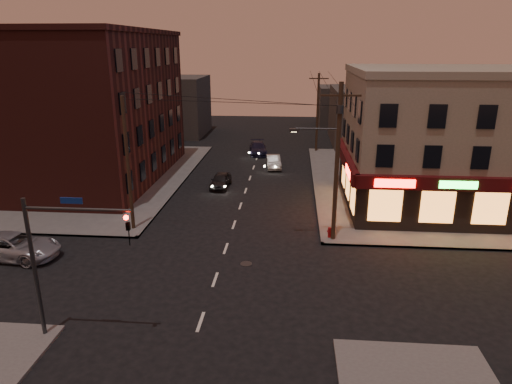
# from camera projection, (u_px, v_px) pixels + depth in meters

# --- Properties ---
(ground) EXTENTS (120.00, 120.00, 0.00)m
(ground) POSITION_uv_depth(u_px,v_px,m) (215.00, 280.00, 24.86)
(ground) COLOR black
(ground) RESTS_ON ground
(sidewalk_ne) EXTENTS (24.00, 28.00, 0.15)m
(sidewalk_ne) POSITION_uv_depth(u_px,v_px,m) (446.00, 185.00, 41.43)
(sidewalk_ne) COLOR #514F4C
(sidewalk_ne) RESTS_ON ground
(sidewalk_nw) EXTENTS (24.00, 28.00, 0.15)m
(sidewalk_nw) POSITION_uv_depth(u_px,v_px,m) (65.00, 176.00, 44.27)
(sidewalk_nw) COLOR #514F4C
(sidewalk_nw) RESTS_ON ground
(pizza_building) EXTENTS (15.85, 12.85, 10.50)m
(pizza_building) POSITION_uv_depth(u_px,v_px,m) (450.00, 139.00, 34.69)
(pizza_building) COLOR gray
(pizza_building) RESTS_ON sidewalk_ne
(brick_apartment) EXTENTS (12.00, 20.00, 13.00)m
(brick_apartment) POSITION_uv_depth(u_px,v_px,m) (92.00, 108.00, 41.97)
(brick_apartment) COLOR #471A16
(brick_apartment) RESTS_ON sidewalk_nw
(bg_building_ne_a) EXTENTS (10.00, 12.00, 7.00)m
(bg_building_ne_a) POSITION_uv_depth(u_px,v_px,m) (371.00, 116.00, 58.71)
(bg_building_ne_a) COLOR #3F3D3A
(bg_building_ne_a) RESTS_ON ground
(bg_building_nw) EXTENTS (9.00, 10.00, 8.00)m
(bg_building_nw) POSITION_uv_depth(u_px,v_px,m) (173.00, 106.00, 64.48)
(bg_building_nw) COLOR #3F3D3A
(bg_building_nw) RESTS_ON ground
(bg_building_ne_b) EXTENTS (8.00, 8.00, 6.00)m
(bg_building_ne_b) POSITION_uv_depth(u_px,v_px,m) (344.00, 106.00, 72.30)
(bg_building_ne_b) COLOR #3F3D3A
(bg_building_ne_b) RESTS_ON ground
(utility_pole_main) EXTENTS (4.20, 0.44, 10.00)m
(utility_pole_main) POSITION_uv_depth(u_px,v_px,m) (336.00, 155.00, 28.06)
(utility_pole_main) COLOR #382619
(utility_pole_main) RESTS_ON sidewalk_ne
(utility_pole_far) EXTENTS (0.26, 0.26, 9.00)m
(utility_pole_far) POSITION_uv_depth(u_px,v_px,m) (317.00, 113.00, 53.24)
(utility_pole_far) COLOR #382619
(utility_pole_far) RESTS_ON sidewalk_ne
(utility_pole_west) EXTENTS (0.24, 0.24, 9.00)m
(utility_pole_west) POSITION_uv_depth(u_px,v_px,m) (128.00, 165.00, 30.13)
(utility_pole_west) COLOR #382619
(utility_pole_west) RESTS_ON sidewalk_nw
(traffic_signal) EXTENTS (4.49, 0.32, 6.47)m
(traffic_signal) POSITION_uv_depth(u_px,v_px,m) (55.00, 250.00, 18.70)
(traffic_signal) COLOR #333538
(traffic_signal) RESTS_ON ground
(suv_cross) EXTENTS (5.60, 3.02, 1.49)m
(suv_cross) POSITION_uv_depth(u_px,v_px,m) (15.00, 246.00, 27.22)
(suv_cross) COLOR #9C9DA5
(suv_cross) RESTS_ON ground
(sedan_near) EXTENTS (1.72, 3.84, 1.28)m
(sedan_near) POSITION_uv_depth(u_px,v_px,m) (221.00, 180.00, 40.81)
(sedan_near) COLOR black
(sedan_near) RESTS_ON ground
(sedan_mid) EXTENTS (1.87, 4.11, 1.31)m
(sedan_mid) POSITION_uv_depth(u_px,v_px,m) (273.00, 162.00, 47.32)
(sedan_mid) COLOR slate
(sedan_mid) RESTS_ON ground
(sedan_far) EXTENTS (2.51, 4.94, 1.37)m
(sedan_far) POSITION_uv_depth(u_px,v_px,m) (258.00, 148.00, 53.29)
(sedan_far) COLOR black
(sedan_far) RESTS_ON ground
(fire_hydrant) EXTENTS (0.32, 0.32, 0.71)m
(fire_hydrant) POSITION_uv_depth(u_px,v_px,m) (329.00, 232.00, 29.86)
(fire_hydrant) COLOR maroon
(fire_hydrant) RESTS_ON sidewalk_ne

